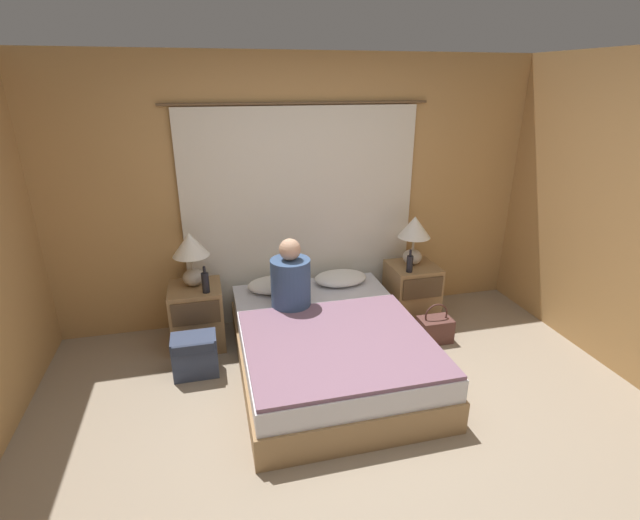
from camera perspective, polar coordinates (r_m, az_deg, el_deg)
ground_plane at (r=3.32m, az=5.34°, el=-21.78°), size 16.00×16.00×0.00m
wall_back at (r=4.45m, az=-2.48°, el=8.15°), size 4.70×0.06×2.50m
curtain_panel at (r=4.44m, az=-2.28°, el=5.31°), size 2.41×0.02×2.08m
bed at (r=3.87m, az=1.05°, el=-10.71°), size 1.44×1.93×0.42m
nightstand_left at (r=4.32m, az=-14.85°, el=-6.64°), size 0.45×0.46×0.57m
nightstand_right at (r=4.72m, az=11.20°, el=-3.86°), size 0.45×0.46×0.57m
lamp_left at (r=4.13m, az=-15.63°, el=1.05°), size 0.31×0.31×0.48m
lamp_right at (r=4.54m, az=11.51°, el=3.26°), size 0.31×0.31×0.48m
pillow_left at (r=4.34m, az=-5.55°, el=-3.02°), size 0.51×0.35×0.12m
pillow_right at (r=4.46m, az=2.52°, el=-2.22°), size 0.51×0.35×0.12m
blanket_on_bed at (r=3.51m, az=2.34°, el=-10.04°), size 1.38×1.28×0.03m
person_left_in_bed at (r=3.93m, az=-3.64°, el=-2.51°), size 0.34×0.34×0.62m
beer_bottle_on_left_stand at (r=4.04m, az=-13.92°, el=-2.67°), size 0.06×0.06×0.24m
beer_bottle_on_right_stand at (r=4.42m, az=10.99°, el=-0.40°), size 0.06×0.06×0.22m
backpack_on_floor at (r=3.96m, az=-15.16°, el=-10.98°), size 0.36×0.26×0.35m
handbag_on_floor at (r=4.44m, az=13.96°, el=-8.23°), size 0.30×0.20×0.38m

